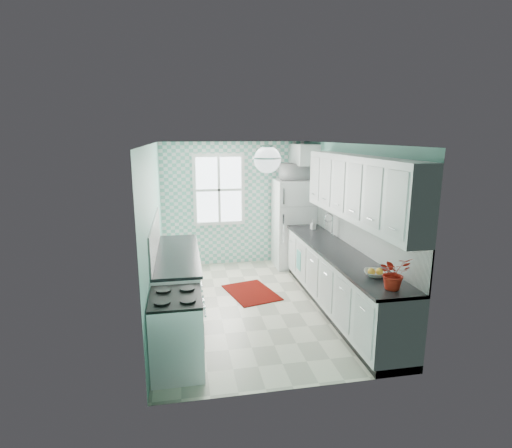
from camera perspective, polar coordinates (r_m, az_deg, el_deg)
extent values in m
cube|color=beige|center=(6.46, -0.03, -11.48)|extent=(3.00, 4.40, 0.02)
cube|color=white|center=(5.90, -0.03, 11.48)|extent=(3.00, 4.40, 0.02)
cube|color=#6CB19F|center=(8.20, -2.87, 2.92)|extent=(3.00, 0.02, 2.50)
cube|color=#6CB19F|center=(3.99, 5.85, -7.62)|extent=(3.00, 0.02, 2.50)
cube|color=#6CB19F|center=(5.97, -14.42, -1.11)|extent=(0.02, 4.40, 2.50)
cube|color=#6CB19F|center=(6.50, 13.18, 0.04)|extent=(0.02, 4.40, 2.50)
cube|color=#6CBCA8|center=(8.17, -2.85, 2.90)|extent=(3.00, 0.01, 2.50)
cube|color=white|center=(8.07, -5.32, 4.89)|extent=(1.04, 0.05, 1.44)
cube|color=white|center=(8.05, -5.31, 4.87)|extent=(0.90, 0.02, 1.30)
cube|color=white|center=(6.15, 14.45, -1.26)|extent=(0.02, 3.60, 0.51)
cube|color=white|center=(5.91, -14.23, -1.79)|extent=(0.02, 2.15, 0.51)
cube|color=silver|center=(5.78, 14.28, 5.00)|extent=(0.33, 3.20, 0.90)
cube|color=silver|center=(8.00, 6.84, 9.82)|extent=(0.40, 0.74, 0.40)
cylinder|color=silver|center=(5.11, 1.64, 10.97)|extent=(0.14, 0.14, 0.04)
cylinder|color=silver|center=(5.12, 1.64, 10.19)|extent=(0.02, 0.02, 0.12)
sphere|color=white|center=(5.12, 1.63, 9.18)|extent=(0.34, 0.34, 0.34)
cube|color=white|center=(6.25, 11.65, -8.04)|extent=(0.60, 3.60, 0.90)
cube|color=black|center=(6.10, 11.72, -3.91)|extent=(0.63, 3.60, 0.04)
cube|color=white|center=(6.12, -11.13, -8.46)|extent=(0.60, 2.15, 0.90)
cube|color=black|center=(5.97, -11.18, -4.24)|extent=(0.63, 2.15, 0.04)
cube|color=silver|center=(8.09, 5.38, 0.10)|extent=(0.77, 0.73, 1.76)
cube|color=silver|center=(7.66, 6.19, 2.48)|extent=(0.75, 0.01, 0.02)
cube|color=silver|center=(7.53, 3.97, 3.97)|extent=(0.03, 0.03, 0.30)
cube|color=silver|center=(7.65, 3.90, -0.61)|extent=(0.03, 0.03, 0.54)
cube|color=white|center=(4.74, -11.22, -15.05)|extent=(0.57, 0.73, 0.86)
cube|color=black|center=(4.56, -11.45, -10.26)|extent=(0.57, 0.73, 0.03)
cube|color=black|center=(4.72, -7.61, -14.32)|extent=(0.01, 0.48, 0.29)
cube|color=silver|center=(6.83, 9.28, -2.03)|extent=(0.54, 0.45, 0.12)
cylinder|color=silver|center=(6.85, 10.87, -0.32)|extent=(0.02, 0.02, 0.30)
torus|color=silver|center=(6.78, 10.34, 1.22)|extent=(0.16, 0.02, 0.16)
cube|color=#630908|center=(6.88, -0.68, -9.75)|extent=(0.94, 1.16, 0.02)
cube|color=#56A9A0|center=(7.07, 6.13, -5.15)|extent=(0.09, 0.22, 0.34)
imported|color=white|center=(5.11, 16.69, -6.80)|extent=(0.36, 0.36, 0.07)
imported|color=#B8031B|center=(4.72, 19.11, -6.61)|extent=(0.37, 0.33, 0.38)
imported|color=#96A6AD|center=(7.35, 8.15, -0.08)|extent=(0.10, 0.10, 0.17)
imported|color=silver|center=(7.93, 5.54, 7.46)|extent=(0.59, 0.41, 0.32)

